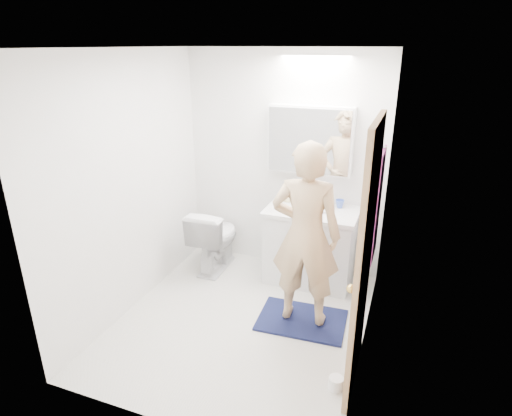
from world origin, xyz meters
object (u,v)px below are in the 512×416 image
at_px(vanity_cabinet, 310,247).
at_px(toothbrush_cup, 340,204).
at_px(medicine_cabinet, 310,140).
at_px(person, 306,236).
at_px(toilet, 215,238).
at_px(toilet_paper_roll, 336,383).
at_px(soap_bottle_b, 302,195).
at_px(soap_bottle_a, 288,191).

relative_size(vanity_cabinet, toothbrush_cup, 9.66).
bearing_deg(medicine_cabinet, person, -76.82).
bearing_deg(toilet, toothbrush_cup, -169.19).
distance_m(toilet, person, 1.46).
xyz_separation_m(person, toilet_paper_roll, (0.45, -0.72, -0.83)).
relative_size(medicine_cabinet, toothbrush_cup, 9.44).
bearing_deg(soap_bottle_b, person, -73.54).
height_order(vanity_cabinet, toothbrush_cup, toothbrush_cup).
bearing_deg(toothbrush_cup, toilet_paper_roll, -78.96).
height_order(medicine_cabinet, toilet, medicine_cabinet).
relative_size(soap_bottle_b, toilet_paper_roll, 1.62).
xyz_separation_m(vanity_cabinet, medicine_cabinet, (-0.10, 0.21, 1.11)).
xyz_separation_m(vanity_cabinet, person, (0.13, -0.78, 0.49)).
bearing_deg(vanity_cabinet, toothbrush_cup, 32.09).
height_order(soap_bottle_a, toilet_paper_roll, soap_bottle_a).
distance_m(soap_bottle_a, toothbrush_cup, 0.57).
bearing_deg(toilet_paper_roll, medicine_cabinet, 111.77).
bearing_deg(vanity_cabinet, soap_bottle_b, 130.74).
xyz_separation_m(toilet, person, (1.20, -0.66, 0.51)).
relative_size(vanity_cabinet, toilet, 1.21).
relative_size(person, soap_bottle_a, 6.86).
xyz_separation_m(medicine_cabinet, toothbrush_cup, (0.36, -0.05, -0.64)).
distance_m(medicine_cabinet, toothbrush_cup, 0.73).
bearing_deg(toilet_paper_roll, soap_bottle_a, 118.40).
relative_size(medicine_cabinet, soap_bottle_b, 4.94).
bearing_deg(toothbrush_cup, toilet, -168.30).
bearing_deg(vanity_cabinet, medicine_cabinet, 116.22).
distance_m(soap_bottle_a, toilet_paper_roll, 2.07).
bearing_deg(soap_bottle_b, toothbrush_cup, -2.79).
bearing_deg(toothbrush_cup, soap_bottle_a, -178.99).
distance_m(toilet, toilet_paper_roll, 2.18).
relative_size(toilet, soap_bottle_b, 4.17).
xyz_separation_m(toilet, toothbrush_cup, (1.33, 0.28, 0.49)).
bearing_deg(toothbrush_cup, medicine_cabinet, 172.06).
height_order(medicine_cabinet, toothbrush_cup, medicine_cabinet).
distance_m(vanity_cabinet, person, 0.93).
height_order(vanity_cabinet, soap_bottle_b, soap_bottle_b).
relative_size(toothbrush_cup, toilet_paper_roll, 0.85).
height_order(medicine_cabinet, soap_bottle_b, medicine_cabinet).
xyz_separation_m(person, toothbrush_cup, (0.13, 0.94, -0.02)).
bearing_deg(person, soap_bottle_b, -76.57).
height_order(person, toothbrush_cup, person).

